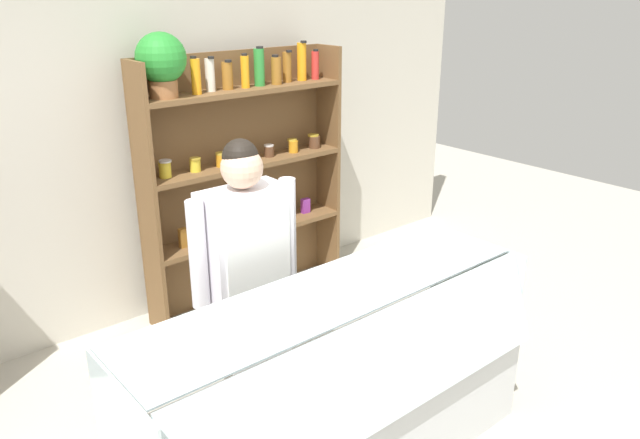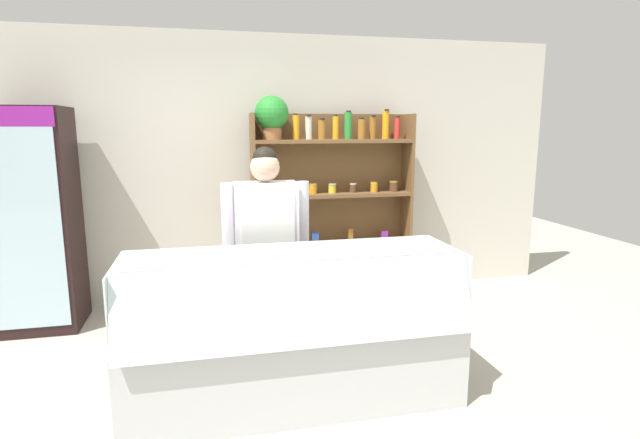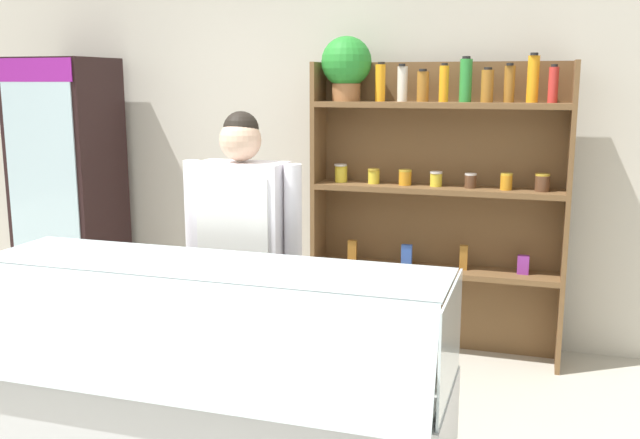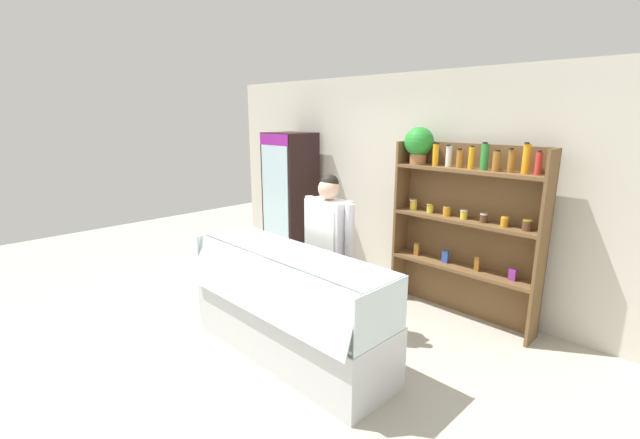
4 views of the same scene
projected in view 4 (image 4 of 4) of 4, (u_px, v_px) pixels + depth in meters
ground_plane at (286, 345)px, 4.20m from camera, size 12.00×12.00×0.00m
back_wall at (414, 185)px, 5.33m from camera, size 6.80×0.10×2.70m
drinks_fridge at (290, 199)px, 6.39m from camera, size 0.65×0.59×1.96m
shelving_unit at (457, 208)px, 4.63m from camera, size 1.63×0.33×2.08m
deli_display_case at (289, 323)px, 3.99m from camera, size 2.14×0.73×1.01m
shop_clerk at (328, 240)px, 4.31m from camera, size 0.65×0.25×1.64m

